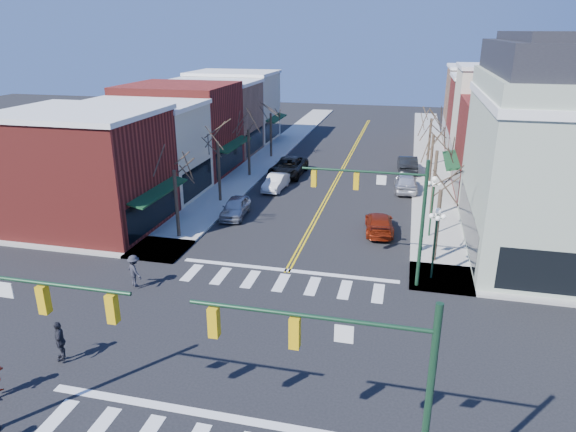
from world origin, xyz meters
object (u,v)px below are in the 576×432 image
Objects in this scene: pedestrian_dark_a at (60,341)px; car_left_far at (288,167)px; car_right_mid at (406,182)px; lamppost_midblock at (433,196)px; car_left_near at (235,207)px; lamppost_corner at (436,232)px; car_right_far at (407,164)px; car_right_near at (379,223)px; car_left_mid at (276,182)px; pedestrian_dark_b at (134,271)px.

car_left_far is at bearing 144.70° from pedestrian_dark_a.
pedestrian_dark_a reaches higher than car_right_mid.
car_left_near is (-14.23, 0.94, -2.24)m from lamppost_midblock.
lamppost_corner is 0.86× the size of car_right_far.
lamppost_midblock is at bearing -8.03° from car_left_near.
car_right_mid is (1.60, 10.43, 0.14)m from car_right_near.
car_right_mid is at bearing 85.80° from car_right_far.
car_left_near is 19.02m from pedestrian_dark_a.
lamppost_midblock is 1.04× the size of car_left_mid.
pedestrian_dark_a is at bearing -92.18° from car_left_mid.
car_right_far is at bearing 94.36° from lamppost_corner.
car_left_mid is (-13.00, 8.37, -2.28)m from lamppost_midblock.
car_right_far reaches higher than car_right_mid.
car_left_near is 12.33m from pedestrian_dark_b.
lamppost_midblock is at bearing 90.00° from lamppost_corner.
lamppost_corner is at bearing 93.44° from car_right_mid.
lamppost_corner is at bearing -55.22° from car_left_far.
car_right_mid is (11.20, -2.53, -0.05)m from car_left_far.
car_right_mid is 6.49m from car_right_far.
car_right_near is at bearing 80.39° from car_right_far.
car_left_near is 7.53m from car_left_mid.
lamppost_midblock is at bearing -111.13° from pedestrian_dark_b.
car_right_mid is 2.63× the size of pedestrian_dark_b.
car_left_far is 1.30× the size of car_right_mid.
pedestrian_dark_b reaches higher than car_right_near.
car_right_mid is 31.75m from pedestrian_dark_a.
car_left_mid is at bearing -46.51° from car_right_near.
pedestrian_dark_a is at bearing 61.87° from car_right_mid.
car_left_mid is at bearing 147.22° from lamppost_midblock.
lamppost_midblock is 2.39× the size of pedestrian_dark_b.
pedestrian_dark_a is at bearing 50.36° from car_right_near.
car_right_mid is at bearing 33.64° from car_left_near.
lamppost_midblock is 1.03× the size of car_left_near.
lamppost_corner is 1.03× the size of car_left_near.
car_right_near is at bearing 78.71° from car_right_mid.
car_left_far is at bearing 134.69° from lamppost_midblock.
pedestrian_dark_a reaches higher than car_left_far.
pedestrian_dark_b is at bearing 59.53° from car_right_far.
lamppost_midblock reaches higher than car_left_mid.
lamppost_corner reaches higher than pedestrian_dark_a.
car_left_far is 1.22× the size of car_right_far.
pedestrian_dark_a is at bearing 64.49° from car_right_far.
lamppost_midblock is 2.41× the size of pedestrian_dark_a.
car_left_near is at bearing 35.31° from car_right_mid.
car_left_mid is 4.77m from car_left_far.
car_right_mid is 2.65× the size of pedestrian_dark_a.
car_right_near is at bearing -37.25° from car_left_mid.
car_left_mid is 0.87× the size of car_right_mid.
lamppost_corner reaches higher than car_left_near.
lamppost_corner reaches higher than car_right_far.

